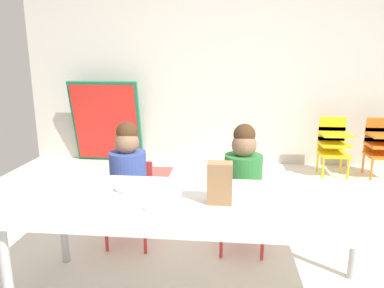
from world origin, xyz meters
TOP-DOWN VIEW (x-y plane):
  - ground_plane at (-0.00, -0.01)m, footprint 5.30×4.74m
  - back_wall at (0.00, 2.37)m, footprint 5.30×0.10m
  - craft_table at (-0.15, -0.51)m, footprint 2.03×0.74m
  - seated_child_near_camera at (-0.71, 0.09)m, footprint 0.33×0.33m
  - seated_child_middle_seat at (0.10, 0.09)m, footprint 0.32×0.31m
  - kid_chair_yellow_stack at (1.23, 1.93)m, footprint 0.32×0.30m
  - kid_chair_orange_stack at (1.77, 1.93)m, footprint 0.32×0.30m
  - folded_activity_table at (-1.59, 2.17)m, footprint 0.90×0.29m
  - paper_bag_brown at (-0.05, -0.53)m, footprint 0.13×0.09m
  - paper_plate_near_edge at (-0.60, -0.41)m, footprint 0.18×0.18m
  - paper_plate_center_table at (-0.34, -0.62)m, footprint 0.18×0.18m
  - donut_powdered_on_plate at (-0.60, -0.41)m, footprint 0.11×0.11m

SIDE VIEW (x-z plane):
  - ground_plane at x=0.00m, z-range -0.02..0.00m
  - kid_chair_yellow_stack at x=1.23m, z-range 0.06..0.74m
  - kid_chair_orange_stack at x=1.77m, z-range 0.06..0.74m
  - folded_activity_table at x=-1.59m, z-range -0.01..1.08m
  - seated_child_near_camera at x=-0.71m, z-range 0.10..1.01m
  - seated_child_middle_seat at x=0.10m, z-range 0.10..1.01m
  - craft_table at x=-0.15m, z-range 0.26..0.87m
  - paper_plate_near_edge at x=-0.60m, z-range 0.61..0.62m
  - paper_plate_center_table at x=-0.34m, z-range 0.61..0.62m
  - donut_powdered_on_plate at x=-0.60m, z-range 0.62..0.65m
  - paper_bag_brown at x=-0.05m, z-range 0.61..0.83m
  - back_wall at x=0.00m, z-range 0.00..2.63m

